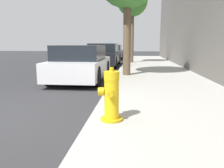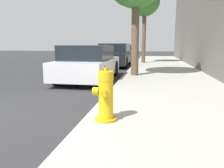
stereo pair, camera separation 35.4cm
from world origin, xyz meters
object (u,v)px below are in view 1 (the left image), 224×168
fire_hydrant (111,97)px  parked_car_near (81,64)px  parked_car_mid (104,55)px  parked_car_far (112,52)px  street_tree_far (132,2)px

fire_hydrant → parked_car_near: size_ratio=0.22×
parked_car_mid → parked_car_far: size_ratio=1.00×
parked_car_far → street_tree_far: bearing=-69.6°
fire_hydrant → street_tree_far: (0.18, 11.68, 3.54)m
fire_hydrant → parked_car_far: (-1.68, 16.66, 0.11)m
fire_hydrant → parked_car_mid: (-1.52, 10.42, 0.15)m
parked_car_mid → street_tree_far: size_ratio=0.92×
parked_car_near → parked_car_mid: 5.77m
fire_hydrant → parked_car_far: bearing=95.8°
parked_car_mid → parked_car_far: (-0.16, 6.24, -0.04)m
parked_car_near → parked_car_mid: bearing=88.9°
parked_car_near → street_tree_far: street_tree_far is taller
parked_car_near → street_tree_far: (1.81, 7.03, 3.43)m
fire_hydrant → street_tree_far: bearing=89.1°
parked_car_near → parked_car_far: 12.01m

